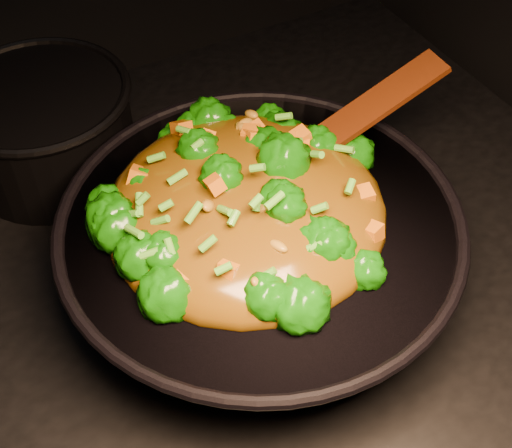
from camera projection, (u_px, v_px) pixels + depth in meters
stovetop at (207, 432)px, 1.25m from camera, size 1.20×0.90×0.90m
wok at (260, 257)px, 0.85m from camera, size 0.58×0.58×0.13m
stir_fry at (245, 180)px, 0.77m from camera, size 0.39×0.39×0.11m
spatula at (342, 128)px, 0.84m from camera, size 0.27×0.05×0.11m
back_pot at (46, 129)px, 1.00m from camera, size 0.27×0.27×0.14m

